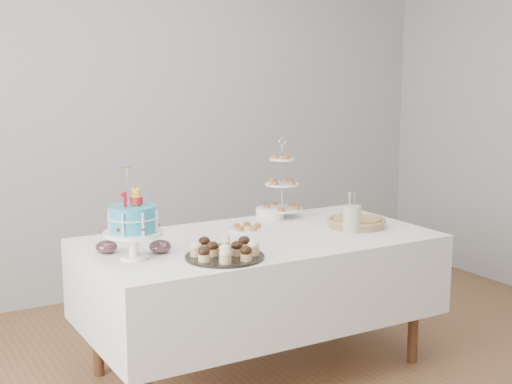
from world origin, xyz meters
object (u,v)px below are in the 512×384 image
pastry_plate (247,228)px  jam_bowl_b (106,247)px  jam_bowl_a (160,247)px  utensil_pitcher (352,218)px  birthday_cake (133,234)px  cupcake_tray (225,249)px  plate_stack (270,213)px  tiered_stand (282,185)px  pie (357,222)px  table (259,277)px

pastry_plate → jam_bowl_b: 0.87m
jam_bowl_a → utensil_pitcher: (1.12, -0.12, 0.05)m
birthday_cake → cupcake_tray: birthday_cake is taller
cupcake_tray → jam_bowl_a: cupcake_tray is taller
birthday_cake → cupcake_tray: bearing=-30.6°
jam_bowl_a → jam_bowl_b: 0.27m
plate_stack → pastry_plate: (-0.28, -0.21, -0.02)m
tiered_stand → jam_bowl_a: 1.09m
pie → jam_bowl_b: (-1.47, 0.16, 0.00)m
tiered_stand → jam_bowl_b: 1.27m
table → plate_stack: (0.31, 0.39, 0.26)m
tiered_stand → pastry_plate: size_ratio=2.30×
tiered_stand → utensil_pitcher: 0.57m
plate_stack → table: bearing=-128.5°
tiered_stand → pastry_plate: bearing=-151.5°
table → pie: pie is taller
table → tiered_stand: (0.39, 0.38, 0.44)m
birthday_cake → utensil_pitcher: 1.28m
utensil_pitcher → tiered_stand: bearing=82.7°
tiered_stand → jam_bowl_a: tiered_stand is taller
pie → jam_bowl_b: size_ratio=3.10×
table → plate_stack: bearing=51.5°
cupcake_tray → pie: size_ratio=1.14×
cupcake_tray → plate_stack: 0.96m
table → pastry_plate: bearing=81.8°
table → pie: 0.68m
pie → pastry_plate: pie is taller
jam_bowl_b → utensil_pitcher: bearing=-10.4°
pastry_plate → jam_bowl_b: size_ratio=1.96×
table → jam_bowl_b: bearing=173.8°
jam_bowl_a → jam_bowl_b: size_ratio=1.03×
pie → plate_stack: 0.56m
table → birthday_cake: 0.84m
jam_bowl_a → plate_stack: bearing=25.1°
cupcake_tray → tiered_stand: bearing=41.6°
plate_stack → jam_bowl_a: plate_stack is taller
tiered_stand → plate_stack: tiered_stand is taller
cupcake_tray → jam_bowl_a: 0.35m
plate_stack → jam_bowl_b: plate_stack is taller
pastry_plate → jam_bowl_a: (-0.63, -0.22, 0.02)m
table → birthday_cake: (-0.76, -0.08, 0.35)m
utensil_pitcher → pastry_plate: bearing=124.1°
pie → birthday_cake: bearing=-179.3°
plate_stack → jam_bowl_a: bearing=-154.9°
cupcake_tray → jam_bowl_b: cupcake_tray is taller
plate_stack → jam_bowl_b: 1.18m
jam_bowl_a → utensil_pitcher: 1.13m
plate_stack → pastry_plate: size_ratio=0.83×
tiered_stand → jam_bowl_b: tiered_stand is taller
birthday_cake → pie: birthday_cake is taller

